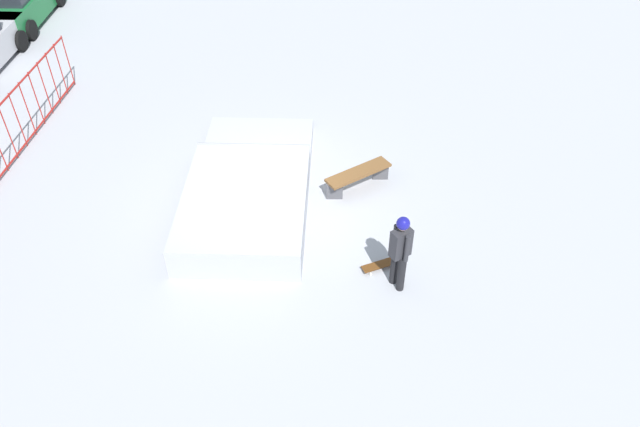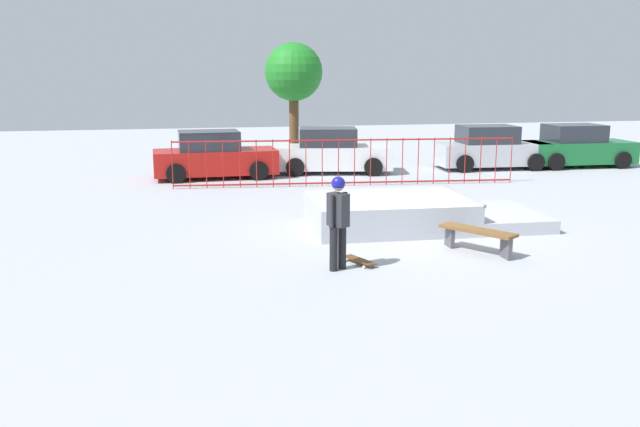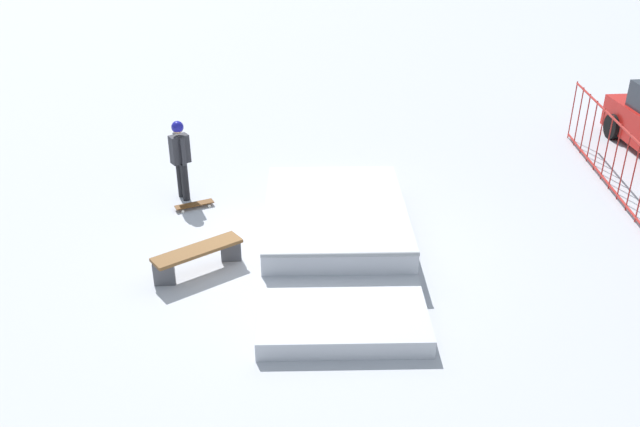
# 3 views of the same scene
# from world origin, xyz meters

# --- Properties ---
(ground_plane) EXTENTS (60.00, 60.00, 0.00)m
(ground_plane) POSITION_xyz_m (0.00, 0.00, 0.00)
(ground_plane) COLOR #A8AAB2
(skate_ramp) EXTENTS (5.50, 2.81, 0.74)m
(skate_ramp) POSITION_xyz_m (-0.02, 0.43, 0.32)
(skate_ramp) COLOR #B0B3BB
(skate_ramp) RESTS_ON ground
(skater) EXTENTS (0.39, 0.44, 1.73)m
(skater) POSITION_xyz_m (-2.43, -2.61, 1.01)
(skater) COLOR black
(skater) RESTS_ON ground
(skateboard) EXTENTS (0.49, 0.82, 0.09)m
(skateboard) POSITION_xyz_m (-1.95, -2.35, 0.08)
(skateboard) COLOR #593314
(skateboard) RESTS_ON ground
(perimeter_fence) EXTENTS (10.79, 1.07, 1.50)m
(perimeter_fence) POSITION_xyz_m (-0.00, 6.39, 0.77)
(perimeter_fence) COLOR maroon
(perimeter_fence) RESTS_ON ground
(park_bench) EXTENTS (1.21, 1.56, 0.48)m
(park_bench) POSITION_xyz_m (0.58, -2.02, 0.36)
(park_bench) COLOR brown
(park_bench) RESTS_ON ground
(parked_car_red) EXTENTS (4.15, 2.02, 1.60)m
(parked_car_red) POSITION_xyz_m (-4.01, 8.90, 0.72)
(parked_car_red) COLOR red
(parked_car_red) RESTS_ON ground
(parked_car_white) EXTENTS (4.34, 2.50, 1.60)m
(parked_car_white) POSITION_xyz_m (0.19, 9.27, 0.72)
(parked_car_white) COLOR white
(parked_car_white) RESTS_ON ground
(parked_car_silver) EXTENTS (4.19, 2.11, 1.60)m
(parked_car_silver) POSITION_xyz_m (6.19, 9.07, 0.72)
(parked_car_silver) COLOR #B7B7BC
(parked_car_silver) RESTS_ON ground
(parked_car_green) EXTENTS (4.14, 2.01, 1.60)m
(parked_car_green) POSITION_xyz_m (9.65, 8.91, 0.72)
(parked_car_green) COLOR #196B33
(parked_car_green) RESTS_ON ground
(distant_tree) EXTENTS (2.26, 2.26, 4.67)m
(distant_tree) POSITION_xyz_m (-0.64, 12.41, 3.47)
(distant_tree) COLOR brown
(distant_tree) RESTS_ON ground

